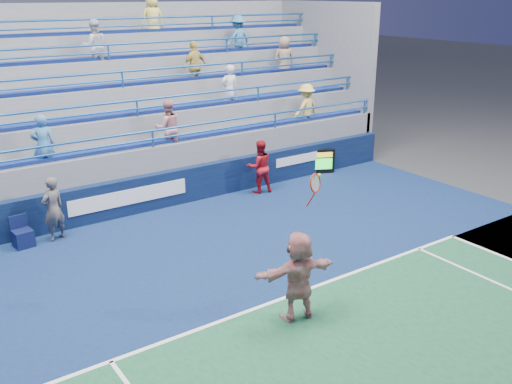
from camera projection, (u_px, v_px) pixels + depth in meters
ground at (292, 296)px, 12.30m from camera, size 120.00×120.00×0.00m
sponsor_wall at (159, 191)px, 17.15m from camera, size 18.00×0.32×1.10m
bleacher_stand at (110, 134)px, 19.74m from camera, size 18.00×5.60×6.13m
serve_speed_board at (317, 162)px, 20.43m from camera, size 1.22×0.67×0.89m
judge_chair at (23, 237)px, 14.60m from camera, size 0.51×0.51×0.82m
tennis_player at (298, 276)px, 11.18m from camera, size 1.80×0.86×2.98m
line_judge at (53, 209)px, 14.80m from camera, size 0.75×0.62×1.75m
ball_girl at (260, 167)px, 18.39m from camera, size 0.99×0.85×1.75m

